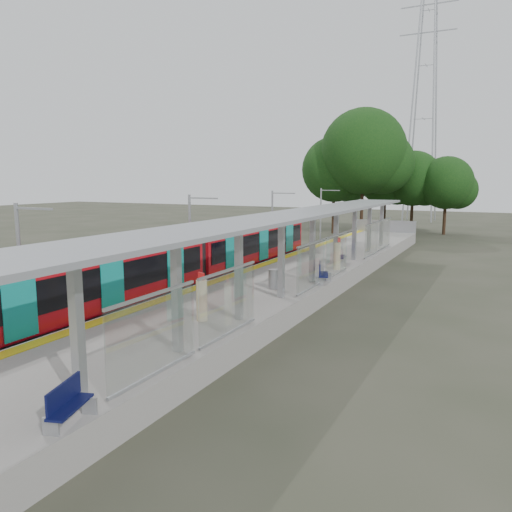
# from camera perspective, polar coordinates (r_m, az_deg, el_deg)

# --- Properties ---
(trackbed) EXTENTS (3.00, 70.00, 0.24)m
(trackbed) POSITION_cam_1_polar(r_m,az_deg,el_deg) (31.08, -3.66, -2.75)
(trackbed) COLOR #59544C
(trackbed) RESTS_ON ground
(platform) EXTENTS (6.00, 50.00, 1.00)m
(platform) POSITION_cam_1_polar(r_m,az_deg,el_deg) (29.04, 4.04, -2.81)
(platform) COLOR gray
(platform) RESTS_ON ground
(tactile_strip) EXTENTS (0.60, 50.00, 0.02)m
(tactile_strip) POSITION_cam_1_polar(r_m,az_deg,el_deg) (29.99, -0.45, -1.42)
(tactile_strip) COLOR yellow
(tactile_strip) RESTS_ON platform
(end_fence) EXTENTS (6.00, 0.10, 1.20)m
(end_fence) POSITION_cam_1_polar(r_m,az_deg,el_deg) (52.59, 14.59, 3.33)
(end_fence) COLOR #9EA0A5
(end_fence) RESTS_ON platform
(train) EXTENTS (2.74, 27.60, 3.62)m
(train) POSITION_cam_1_polar(r_m,az_deg,el_deg) (27.24, -8.17, -0.33)
(train) COLOR black
(train) RESTS_ON ground
(canopy) EXTENTS (3.27, 38.00, 3.66)m
(canopy) POSITION_cam_1_polar(r_m,az_deg,el_deg) (24.41, 4.17, 3.77)
(canopy) COLOR #9EA0A5
(canopy) RESTS_ON platform
(pylon) EXTENTS (8.00, 4.00, 38.00)m
(pylon) POSITION_cam_1_polar(r_m,az_deg,el_deg) (81.17, 18.74, 17.30)
(pylon) COLOR #9EA0A5
(pylon) RESTS_ON ground
(tree_cluster) EXTENTS (18.66, 13.94, 14.16)m
(tree_cluster) POSITION_cam_1_polar(r_m,az_deg,el_deg) (59.72, 13.56, 9.97)
(tree_cluster) COLOR #382316
(tree_cluster) RESTS_ON ground
(catenary_masts) EXTENTS (2.08, 48.16, 5.40)m
(catenary_masts) POSITION_cam_1_polar(r_m,az_deg,el_deg) (30.72, -7.42, 2.33)
(catenary_masts) COLOR #9EA0A5
(catenary_masts) RESTS_ON ground
(bench_near) EXTENTS (0.81, 1.42, 0.93)m
(bench_near) POSITION_cam_1_polar(r_m,az_deg,el_deg) (12.05, -20.73, -15.40)
(bench_near) COLOR #0E1246
(bench_near) RESTS_ON platform
(bench_mid) EXTENTS (0.97, 1.62, 1.06)m
(bench_mid) POSITION_cam_1_polar(r_m,az_deg,el_deg) (25.93, 7.53, -1.88)
(bench_mid) COLOR #0E1246
(bench_mid) RESTS_ON platform
(bench_far) EXTENTS (0.77, 1.56, 1.02)m
(bench_far) POSITION_cam_1_polar(r_m,az_deg,el_deg) (32.09, 9.52, 0.09)
(bench_far) COLOR #0E1246
(bench_far) RESTS_ON platform
(info_pillar_near) EXTENTS (0.42, 0.42, 1.85)m
(info_pillar_near) POSITION_cam_1_polar(r_m,az_deg,el_deg) (19.02, -6.23, -5.00)
(info_pillar_near) COLOR beige
(info_pillar_near) RESTS_ON platform
(info_pillar_far) EXTENTS (0.43, 0.43, 1.91)m
(info_pillar_far) POSITION_cam_1_polar(r_m,az_deg,el_deg) (29.98, 9.23, 0.05)
(info_pillar_far) COLOR beige
(info_pillar_far) RESTS_ON platform
(litter_bin) EXTENTS (0.62, 0.62, 0.96)m
(litter_bin) POSITION_cam_1_polar(r_m,az_deg,el_deg) (24.47, 1.98, -2.64)
(litter_bin) COLOR #9EA0A5
(litter_bin) RESTS_ON platform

